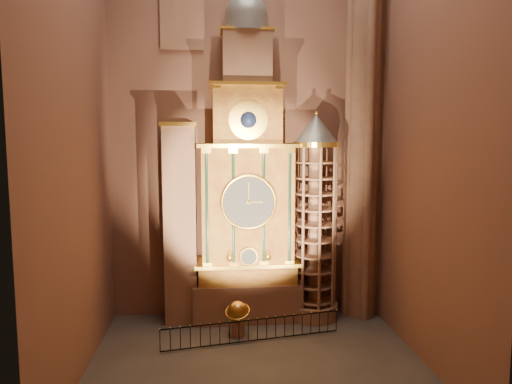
{
  "coord_description": "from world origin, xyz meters",
  "views": [
    {
      "loc": [
        -1.88,
        -18.15,
        9.22
      ],
      "look_at": [
        0.26,
        3.0,
        6.9
      ],
      "focal_mm": 32.0,
      "sensor_mm": 36.0,
      "label": 1
    }
  ],
  "objects": [
    {
      "name": "gothic_pier",
      "position": [
        6.1,
        5.0,
        11.0
      ],
      "size": [
        2.04,
        2.04,
        22.0
      ],
      "color": "#8C634C",
      "rests_on": "floor"
    },
    {
      "name": "floor",
      "position": [
        0.0,
        0.0,
        0.0
      ],
      "size": [
        14.0,
        14.0,
        0.0
      ],
      "primitive_type": "plane",
      "color": "#383330",
      "rests_on": "ground"
    },
    {
      "name": "stair_turret",
      "position": [
        3.5,
        4.7,
        5.27
      ],
      "size": [
        2.5,
        2.5,
        10.8
      ],
      "color": "#8C634C",
      "rests_on": "floor"
    },
    {
      "name": "celestial_globe",
      "position": [
        -0.64,
        2.78,
        1.03
      ],
      "size": [
        1.46,
        1.42,
        1.71
      ],
      "color": "#8C634C",
      "rests_on": "floor"
    },
    {
      "name": "portrait_tower",
      "position": [
        -3.4,
        4.98,
        5.15
      ],
      "size": [
        1.8,
        1.6,
        10.2
      ],
      "color": "#8C634C",
      "rests_on": "floor"
    },
    {
      "name": "astronomical_clock",
      "position": [
        0.0,
        4.96,
        6.68
      ],
      "size": [
        5.6,
        2.41,
        16.7
      ],
      "color": "#8C634C",
      "rests_on": "floor"
    },
    {
      "name": "wall_back",
      "position": [
        0.0,
        6.0,
        11.0
      ],
      "size": [
        22.0,
        0.0,
        22.0
      ],
      "primitive_type": "plane",
      "rotation": [
        1.57,
        0.0,
        0.0
      ],
      "color": "brown",
      "rests_on": "floor"
    },
    {
      "name": "wall_left",
      "position": [
        -7.0,
        0.0,
        11.0
      ],
      "size": [
        0.0,
        22.0,
        22.0
      ],
      "primitive_type": "plane",
      "rotation": [
        1.57,
        0.0,
        1.57
      ],
      "color": "brown",
      "rests_on": "floor"
    },
    {
      "name": "iron_railing",
      "position": [
        0.02,
        1.99,
        0.57
      ],
      "size": [
        8.31,
        1.5,
        1.05
      ],
      "color": "black",
      "rests_on": "floor"
    },
    {
      "name": "wall_right",
      "position": [
        7.0,
        0.0,
        11.0
      ],
      "size": [
        0.0,
        22.0,
        22.0
      ],
      "primitive_type": "plane",
      "rotation": [
        1.57,
        0.0,
        -1.57
      ],
      "color": "brown",
      "rests_on": "floor"
    }
  ]
}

